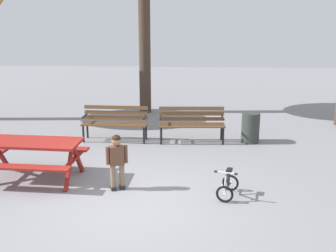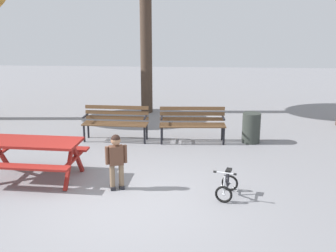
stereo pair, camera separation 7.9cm
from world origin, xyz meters
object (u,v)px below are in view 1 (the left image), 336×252
object	(u,v)px
kids_bicycle	(228,185)
park_bench_left	(192,121)
picnic_table	(33,150)
trash_bin	(250,128)
child_standing	(117,158)
park_bench_far_left	(115,120)

from	to	relation	value
kids_bicycle	park_bench_left	bearing A→B (deg)	101.41
picnic_table	trash_bin	size ratio (longest dim) A/B	2.54
child_standing	kids_bicycle	bearing A→B (deg)	-5.53
park_bench_far_left	child_standing	size ratio (longest dim) A/B	1.57
trash_bin	picnic_table	bearing A→B (deg)	-149.04
park_bench_left	child_standing	xyz separation A→B (m)	(-1.32, -3.00, 0.09)
park_bench_far_left	trash_bin	world-z (taller)	park_bench_far_left
kids_bicycle	picnic_table	bearing A→B (deg)	171.20
park_bench_left	trash_bin	distance (m)	1.45
kids_bicycle	park_bench_far_left	bearing A→B (deg)	128.47
park_bench_far_left	picnic_table	bearing A→B (deg)	-112.64
kids_bicycle	trash_bin	bearing A→B (deg)	76.14
park_bench_far_left	trash_bin	bearing A→B (deg)	0.46
park_bench_left	trash_bin	size ratio (longest dim) A/B	2.20
child_standing	kids_bicycle	distance (m)	2.01
park_bench_far_left	child_standing	xyz separation A→B (m)	(0.57, -3.00, 0.09)
park_bench_far_left	kids_bicycle	world-z (taller)	park_bench_far_left
trash_bin	child_standing	bearing A→B (deg)	-132.33
child_standing	kids_bicycle	xyz separation A→B (m)	(1.96, -0.19, -0.40)
kids_bicycle	trash_bin	world-z (taller)	trash_bin
picnic_table	kids_bicycle	world-z (taller)	picnic_table
picnic_table	trash_bin	bearing A→B (deg)	30.96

